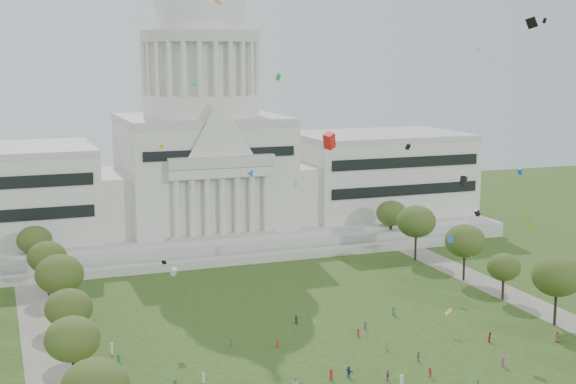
# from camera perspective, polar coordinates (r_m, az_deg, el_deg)

# --- Properties ---
(capitol) EXTENTS (160.00, 64.50, 91.30)m
(capitol) POSITION_cam_1_polar(r_m,az_deg,el_deg) (224.67, -6.08, 2.33)
(capitol) COLOR #BBB8AF
(capitol) RESTS_ON ground
(path_left) EXTENTS (8.00, 160.00, 0.04)m
(path_left) POSITION_cam_1_polar(r_m,az_deg,el_deg) (142.05, -16.64, -11.70)
(path_left) COLOR gray
(path_left) RESTS_ON ground
(path_right) EXTENTS (8.00, 160.00, 0.04)m
(path_right) POSITION_cam_1_polar(r_m,az_deg,el_deg) (175.05, 16.83, -7.62)
(path_right) COLOR gray
(path_right) RESTS_ON ground
(row_tree_l_2) EXTENTS (8.42, 8.42, 11.97)m
(row_tree_l_2) POSITION_cam_1_polar(r_m,az_deg,el_deg) (127.40, -15.09, -10.07)
(row_tree_l_2) COLOR black
(row_tree_l_2) RESTS_ON ground
(row_tree_r_2) EXTENTS (9.55, 9.55, 13.58)m
(row_tree_r_2) POSITION_cam_1_polar(r_m,az_deg,el_deg) (160.66, 18.60, -5.68)
(row_tree_r_2) COLOR black
(row_tree_r_2) RESTS_ON ground
(row_tree_l_3) EXTENTS (8.12, 8.12, 11.55)m
(row_tree_l_3) POSITION_cam_1_polar(r_m,az_deg,el_deg) (143.29, -15.33, -7.98)
(row_tree_l_3) COLOR black
(row_tree_l_3) RESTS_ON ground
(row_tree_r_3) EXTENTS (7.01, 7.01, 9.98)m
(row_tree_r_3) POSITION_cam_1_polar(r_m,az_deg,el_deg) (174.52, 15.11, -5.18)
(row_tree_r_3) COLOR black
(row_tree_r_3) RESTS_ON ground
(row_tree_l_4) EXTENTS (9.29, 9.29, 13.21)m
(row_tree_l_4) POSITION_cam_1_polar(r_m,az_deg,el_deg) (160.69, -15.94, -5.64)
(row_tree_l_4) COLOR black
(row_tree_l_4) RESTS_ON ground
(row_tree_r_4) EXTENTS (9.19, 9.19, 13.06)m
(row_tree_r_4) POSITION_cam_1_polar(r_m,az_deg,el_deg) (186.66, 12.47, -3.41)
(row_tree_r_4) COLOR black
(row_tree_r_4) RESTS_ON ground
(row_tree_l_5) EXTENTS (8.33, 8.33, 11.85)m
(row_tree_l_5) POSITION_cam_1_polar(r_m,az_deg,el_deg) (178.85, -16.76, -4.46)
(row_tree_l_5) COLOR black
(row_tree_l_5) RESTS_ON ground
(row_tree_r_5) EXTENTS (9.82, 9.82, 13.96)m
(row_tree_r_5) POSITION_cam_1_polar(r_m,az_deg,el_deg) (202.71, 9.11, -2.08)
(row_tree_r_5) COLOR black
(row_tree_r_5) RESTS_ON ground
(row_tree_l_6) EXTENTS (8.19, 8.19, 11.64)m
(row_tree_l_6) POSITION_cam_1_polar(r_m,az_deg,el_deg) (196.44, -17.59, -3.29)
(row_tree_l_6) COLOR black
(row_tree_l_6) RESTS_ON ground
(row_tree_r_6) EXTENTS (8.42, 8.42, 11.97)m
(row_tree_r_6) POSITION_cam_1_polar(r_m,az_deg,el_deg) (219.59, 7.37, -1.51)
(row_tree_r_6) COLOR black
(row_tree_r_6) RESTS_ON ground
(person_0) EXTENTS (1.13, 0.93, 1.98)m
(person_0) POSITION_cam_1_polar(r_m,az_deg,el_deg) (153.96, 18.59, -9.73)
(person_0) COLOR olive
(person_0) RESTS_ON ground
(person_2) EXTENTS (1.09, 1.02, 1.91)m
(person_2) POSITION_cam_1_polar(r_m,az_deg,el_deg) (150.52, 14.19, -9.97)
(person_2) COLOR #B21E1E
(person_2) RESTS_ON ground
(person_3) EXTENTS (0.56, 1.06, 1.63)m
(person_3) POSITION_cam_1_polar(r_m,az_deg,el_deg) (133.20, 10.06, -12.53)
(person_3) COLOR #B21E1E
(person_3) RESTS_ON ground
(person_4) EXTENTS (0.68, 1.08, 1.74)m
(person_4) POSITION_cam_1_polar(r_m,az_deg,el_deg) (131.04, 7.09, -12.80)
(person_4) COLOR #994C8C
(person_4) RESTS_ON ground
(person_5) EXTENTS (1.23, 1.82, 1.83)m
(person_5) POSITION_cam_1_polar(r_m,az_deg,el_deg) (131.64, 4.36, -12.63)
(person_5) COLOR navy
(person_5) RESTS_ON ground
(person_8) EXTENTS (0.92, 0.62, 1.79)m
(person_8) POSITION_cam_1_polar(r_m,az_deg,el_deg) (127.34, 0.51, -13.40)
(person_8) COLOR silver
(person_8) RESTS_ON ground
(person_10) EXTENTS (0.84, 1.08, 1.63)m
(person_10) POSITION_cam_1_polar(r_m,az_deg,el_deg) (139.27, 9.25, -11.49)
(person_10) COLOR #4C4C51
(person_10) RESTS_ON ground
(distant_crowd) EXTENTS (60.33, 41.31, 1.94)m
(distant_crowd) POSITION_cam_1_polar(r_m,az_deg,el_deg) (132.59, -0.88, -12.45)
(distant_crowd) COLOR #B21E1E
(distant_crowd) RESTS_ON ground
(kite_swarm) EXTENTS (90.75, 102.02, 58.15)m
(kite_swarm) POSITION_cam_1_polar(r_m,az_deg,el_deg) (123.70, 7.41, -0.53)
(kite_swarm) COLOR white
(kite_swarm) RESTS_ON ground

